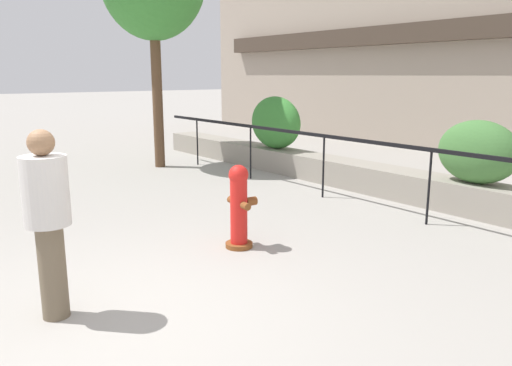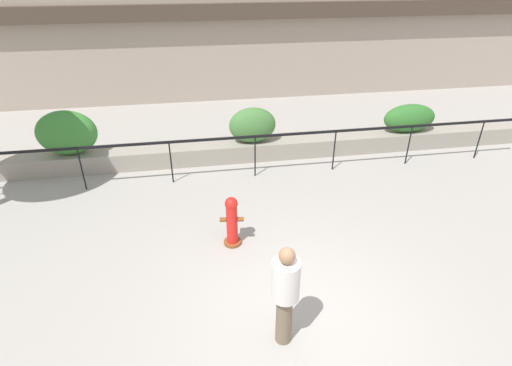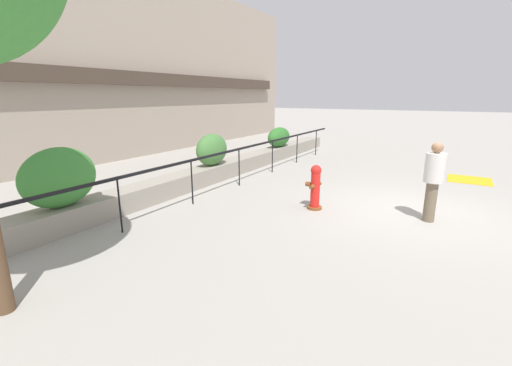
{
  "view_description": "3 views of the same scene",
  "coord_description": "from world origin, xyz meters",
  "px_view_note": "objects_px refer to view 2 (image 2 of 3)",
  "views": [
    {
      "loc": [
        4.02,
        -1.51,
        2.18
      ],
      "look_at": [
        -1.02,
        2.47,
        0.78
      ],
      "focal_mm": 35.0,
      "sensor_mm": 36.0,
      "label": 1
    },
    {
      "loc": [
        -1.54,
        -4.32,
        5.04
      ],
      "look_at": [
        -0.2,
        3.57,
        0.53
      ],
      "focal_mm": 28.0,
      "sensor_mm": 36.0,
      "label": 2
    },
    {
      "loc": [
        -8.44,
        -0.66,
        2.67
      ],
      "look_at": [
        -1.15,
        3.63,
        0.5
      ],
      "focal_mm": 24.0,
      "sensor_mm": 36.0,
      "label": 3
    }
  ],
  "objects_px": {
    "hedge_bush_0": "(67,133)",
    "fire_hydrant": "(232,221)",
    "hedge_bush_2": "(409,118)",
    "hedge_bush_1": "(252,125)",
    "pedestrian": "(285,291)"
  },
  "relations": [
    {
      "from": "hedge_bush_1",
      "to": "hedge_bush_2",
      "type": "distance_m",
      "value": 4.71
    },
    {
      "from": "hedge_bush_0",
      "to": "fire_hydrant",
      "type": "xyz_separation_m",
      "value": [
        3.84,
        -3.88,
        -0.55
      ]
    },
    {
      "from": "hedge_bush_2",
      "to": "hedge_bush_1",
      "type": "bearing_deg",
      "value": 180.0
    },
    {
      "from": "pedestrian",
      "to": "fire_hydrant",
      "type": "bearing_deg",
      "value": 101.11
    },
    {
      "from": "fire_hydrant",
      "to": "hedge_bush_0",
      "type": "bearing_deg",
      "value": 134.73
    },
    {
      "from": "hedge_bush_1",
      "to": "fire_hydrant",
      "type": "relative_size",
      "value": 1.21
    },
    {
      "from": "hedge_bush_1",
      "to": "hedge_bush_2",
      "type": "relative_size",
      "value": 0.83
    },
    {
      "from": "hedge_bush_0",
      "to": "hedge_bush_1",
      "type": "xyz_separation_m",
      "value": [
        4.88,
        0.0,
        -0.1
      ]
    },
    {
      "from": "hedge_bush_0",
      "to": "pedestrian",
      "type": "relative_size",
      "value": 0.89
    },
    {
      "from": "hedge_bush_1",
      "to": "hedge_bush_2",
      "type": "xyz_separation_m",
      "value": [
        4.71,
        0.0,
        -0.08
      ]
    },
    {
      "from": "hedge_bush_0",
      "to": "hedge_bush_2",
      "type": "distance_m",
      "value": 9.6
    },
    {
      "from": "pedestrian",
      "to": "hedge_bush_0",
      "type": "bearing_deg",
      "value": 124.34
    },
    {
      "from": "hedge_bush_2",
      "to": "pedestrian",
      "type": "relative_size",
      "value": 0.91
    },
    {
      "from": "hedge_bush_0",
      "to": "hedge_bush_1",
      "type": "height_order",
      "value": "hedge_bush_0"
    },
    {
      "from": "hedge_bush_2",
      "to": "hedge_bush_0",
      "type": "bearing_deg",
      "value": 180.0
    }
  ]
}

